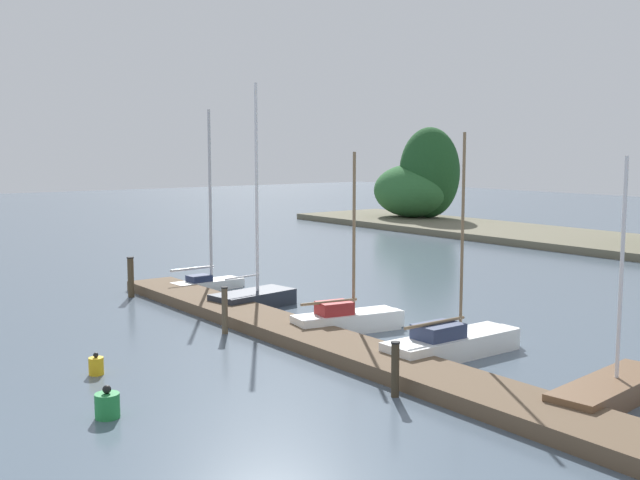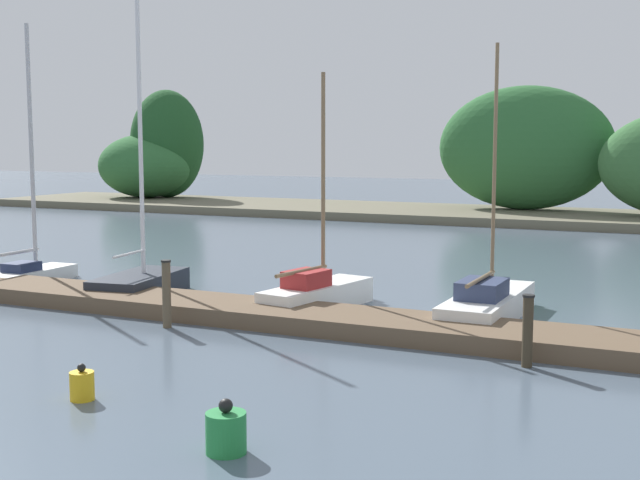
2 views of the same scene
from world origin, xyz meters
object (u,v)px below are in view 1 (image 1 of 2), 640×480
sailboat_1 (256,295)px  sailboat_2 (349,319)px  mooring_piling_2 (395,369)px  channel_buoy_0 (107,405)px  mooring_piling_1 (225,310)px  channel_buoy_1 (96,366)px  sailboat_0 (209,278)px  mooring_piling_0 (131,277)px  sailboat_4 (614,388)px  sailboat_3 (455,342)px

sailboat_1 → sailboat_2: 4.66m
mooring_piling_2 → channel_buoy_0: bearing=-114.2°
channel_buoy_0 → mooring_piling_1: bearing=131.3°
sailboat_1 → mooring_piling_1: size_ratio=5.44×
channel_buoy_0 → channel_buoy_1: bearing=163.3°
sailboat_0 → sailboat_1: size_ratio=0.91×
channel_buoy_0 → sailboat_2: bearing=108.2°
sailboat_1 → mooring_piling_1: sailboat_1 is taller
mooring_piling_0 → sailboat_0: bearing=83.2°
sailboat_4 → mooring_piling_0: sailboat_4 is taller
sailboat_0 → sailboat_4: bearing=-90.1°
sailboat_0 → sailboat_3: sailboat_0 is taller
sailboat_3 → channel_buoy_1: size_ratio=10.64×
sailboat_4 → mooring_piling_2: bearing=132.5°
sailboat_2 → mooring_piling_1: (-1.95, -3.04, 0.31)m
sailboat_1 → mooring_piling_2: size_ratio=6.13×
mooring_piling_0 → mooring_piling_1: (6.84, -0.03, -0.04)m
sailboat_2 → mooring_piling_2: size_ratio=4.29×
sailboat_2 → sailboat_3: (3.72, 0.51, -0.02)m
sailboat_2 → sailboat_3: 3.76m
sailboat_0 → mooring_piling_0: bearing=171.0°
sailboat_2 → mooring_piling_0: 9.30m
sailboat_1 → channel_buoy_1: bearing=-156.9°
sailboat_1 → channel_buoy_1: sailboat_1 is taller
sailboat_2 → channel_buoy_1: bearing=-171.9°
sailboat_4 → mooring_piling_2: size_ratio=4.25×
mooring_piling_1 → channel_buoy_0: mooring_piling_1 is taller
sailboat_3 → mooring_piling_0: size_ratio=3.93×
sailboat_4 → mooring_piling_2: sailboat_4 is taller
sailboat_3 → mooring_piling_2: 3.78m
sailboat_4 → channel_buoy_0: size_ratio=7.72×
mooring_piling_2 → channel_buoy_0: (-2.47, -5.48, -0.35)m
sailboat_0 → channel_buoy_0: (11.20, -8.38, -0.17)m
sailboat_0 → sailboat_1: sailboat_1 is taller
sailboat_3 → mooring_piling_1: 6.71m
mooring_piling_2 → sailboat_0: bearing=168.0°
sailboat_0 → mooring_piling_2: size_ratio=5.55×
sailboat_2 → sailboat_3: bearing=-72.3°
sailboat_1 → mooring_piling_1: 3.86m
channel_buoy_0 → sailboat_3: bearing=83.9°
sailboat_0 → mooring_piling_2: bearing=-104.2°
mooring_piling_1 → channel_buoy_0: (4.72, -5.38, -0.43)m
sailboat_3 → sailboat_4: size_ratio=1.11×
sailboat_0 → mooring_piling_1: size_ratio=4.92×
mooring_piling_1 → mooring_piling_2: mooring_piling_1 is taller
mooring_piling_1 → mooring_piling_2: size_ratio=1.13×
sailboat_2 → sailboat_1: bearing=103.5°
sailboat_4 → channel_buoy_0: 10.54m
sailboat_4 → mooring_piling_0: size_ratio=3.55×
mooring_piling_2 → channel_buoy_0: size_ratio=1.82×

